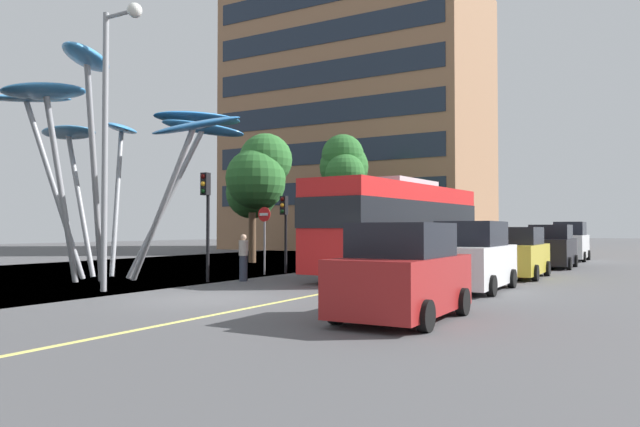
# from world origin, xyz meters

# --- Properties ---
(ground) EXTENTS (120.00, 240.00, 0.10)m
(ground) POSITION_xyz_m (-0.68, 0.00, -0.05)
(ground) COLOR #4C4C4F
(red_bus) EXTENTS (3.43, 10.58, 3.85)m
(red_bus) POSITION_xyz_m (1.76, 9.55, 2.10)
(red_bus) COLOR red
(red_bus) RESTS_ON ground
(leaf_sculpture) EXTENTS (10.89, 10.90, 7.89)m
(leaf_sculpture) POSITION_xyz_m (-7.02, 3.16, 5.93)
(leaf_sculpture) COLOR #9EA0A5
(leaf_sculpture) RESTS_ON ground
(traffic_light_kerb_near) EXTENTS (0.28, 0.42, 3.89)m
(traffic_light_kerb_near) POSITION_xyz_m (-3.21, 3.74, 2.81)
(traffic_light_kerb_near) COLOR black
(traffic_light_kerb_near) RESTS_ON ground
(traffic_light_kerb_far) EXTENTS (0.28, 0.42, 3.29)m
(traffic_light_kerb_far) POSITION_xyz_m (-3.04, 8.57, 2.40)
(traffic_light_kerb_far) COLOR black
(traffic_light_kerb_far) RESTS_ON ground
(car_parked_near) EXTENTS (2.04, 3.88, 2.02)m
(car_parked_near) POSITION_xyz_m (6.04, -0.83, 0.95)
(car_parked_near) COLOR maroon
(car_parked_near) RESTS_ON ground
(car_parked_mid) EXTENTS (2.00, 4.43, 2.12)m
(car_parked_mid) POSITION_xyz_m (5.76, 5.67, 0.99)
(car_parked_mid) COLOR silver
(car_parked_mid) RESTS_ON ground
(car_parked_far) EXTENTS (2.05, 4.41, 1.96)m
(car_parked_far) POSITION_xyz_m (5.98, 11.26, 0.93)
(car_parked_far) COLOR gold
(car_parked_far) RESTS_ON ground
(car_side_street) EXTENTS (2.08, 4.06, 2.09)m
(car_side_street) POSITION_xyz_m (6.31, 17.97, 0.99)
(car_side_street) COLOR black
(car_side_street) RESTS_ON ground
(car_far_side) EXTENTS (1.92, 4.34, 2.31)m
(car_far_side) POSITION_xyz_m (6.35, 25.38, 1.08)
(car_far_side) COLOR silver
(car_far_side) RESTS_ON ground
(street_lamp) EXTENTS (1.53, 0.44, 8.58)m
(street_lamp) POSITION_xyz_m (-3.56, -0.16, 5.37)
(street_lamp) COLOR gray
(street_lamp) RESTS_ON ground
(tree_pavement_near) EXTENTS (4.83, 5.09, 7.14)m
(tree_pavement_near) POSITION_xyz_m (-8.52, 14.22, 4.65)
(tree_pavement_near) COLOR brown
(tree_pavement_near) RESTS_ON ground
(tree_pavement_far) EXTENTS (3.83, 4.31, 8.62)m
(tree_pavement_far) POSITION_xyz_m (-8.29, 24.32, 6.23)
(tree_pavement_far) COLOR brown
(tree_pavement_far) RESTS_ON ground
(pedestrian) EXTENTS (0.34, 0.34, 1.70)m
(pedestrian) POSITION_xyz_m (-2.30, 4.72, 0.85)
(pedestrian) COLOR #2D3342
(pedestrian) RESTS_ON ground
(no_entry_sign) EXTENTS (0.60, 0.12, 2.79)m
(no_entry_sign) POSITION_xyz_m (-3.35, 7.54, 1.85)
(no_entry_sign) COLOR gray
(no_entry_sign) RESTS_ON ground
(backdrop_building) EXTENTS (22.68, 14.17, 23.73)m
(backdrop_building) POSITION_xyz_m (-13.42, 37.36, 11.87)
(backdrop_building) COLOR #936B4C
(backdrop_building) RESTS_ON ground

